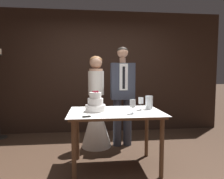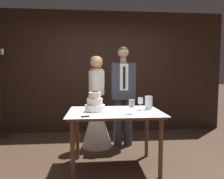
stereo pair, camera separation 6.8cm
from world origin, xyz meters
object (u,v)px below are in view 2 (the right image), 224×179
object	(u,v)px
wine_glass_middle	(132,104)
hurricane_candle	(149,103)
candle_stand	(0,97)
tiered_cake	(95,104)
bride	(97,113)
groom	(123,92)
cake_table	(115,118)
wine_glass_near	(140,101)
cake_knife	(91,116)

from	to	relation	value
wine_glass_middle	hurricane_candle	world-z (taller)	hurricane_candle
wine_glass_middle	candle_stand	xyz separation A→B (m)	(-2.39, 1.73, -0.10)
tiered_cake	bride	size ratio (longest dim) A/B	0.17
wine_glass_middle	groom	xyz separation A→B (m)	(0.04, 1.06, 0.06)
cake_table	wine_glass_middle	world-z (taller)	wine_glass_middle
candle_stand	bride	bearing A→B (deg)	-19.10
bride	groom	world-z (taller)	groom
hurricane_candle	wine_glass_middle	bearing A→B (deg)	-135.66
hurricane_candle	bride	distance (m)	1.10
groom	hurricane_candle	bearing A→B (deg)	-70.75
wine_glass_near	groom	size ratio (longest dim) A/B	0.10
cake_table	tiered_cake	size ratio (longest dim) A/B	4.47
candle_stand	wine_glass_middle	bearing A→B (deg)	-35.96
bride	wine_glass_middle	bearing A→B (deg)	-67.61
wine_glass_middle	tiered_cake	bearing A→B (deg)	155.19
groom	bride	bearing A→B (deg)	179.91
tiered_cake	candle_stand	world-z (taller)	candle_stand
cake_table	bride	xyz separation A→B (m)	(-0.24, 0.86, -0.10)
candle_stand	wine_glass_near	bearing A→B (deg)	-30.11
cake_table	bride	size ratio (longest dim) A/B	0.78
cake_knife	bride	distance (m)	1.21
cake_knife	groom	distance (m)	1.32
cake_knife	wine_glass_middle	xyz separation A→B (m)	(0.51, 0.13, 0.12)
cake_table	hurricane_candle	distance (m)	0.55
hurricane_candle	candle_stand	world-z (taller)	candle_stand
cake_knife	cake_table	bearing A→B (deg)	32.24
wine_glass_middle	candle_stand	distance (m)	2.95
cake_table	bride	distance (m)	0.90
hurricane_candle	cake_table	bearing A→B (deg)	-168.82
tiered_cake	candle_stand	bearing A→B (deg)	141.69
wine_glass_middle	cake_table	bearing A→B (deg)	134.89
hurricane_candle	groom	world-z (taller)	groom
wine_glass_near	wine_glass_middle	size ratio (longest dim) A/B	0.97
wine_glass_near	candle_stand	xyz separation A→B (m)	(-2.56, 1.49, -0.10)
cake_table	cake_knife	xyz separation A→B (m)	(-0.31, -0.33, 0.11)
cake_knife	hurricane_candle	distance (m)	0.93
tiered_cake	wine_glass_middle	world-z (taller)	tiered_cake
cake_table	wine_glass_near	size ratio (longest dim) A/B	7.10
bride	candle_stand	distance (m)	2.08
cake_knife	bride	size ratio (longest dim) A/B	0.25
cake_knife	wine_glass_middle	bearing A→B (deg)	0.27
wine_glass_near	groom	distance (m)	0.82
hurricane_candle	bride	size ratio (longest dim) A/B	0.12
tiered_cake	candle_stand	distance (m)	2.45
bride	candle_stand	bearing A→B (deg)	160.90
cake_table	hurricane_candle	world-z (taller)	hurricane_candle
tiered_cake	wine_glass_near	xyz separation A→B (m)	(0.64, 0.03, 0.02)
cake_table	cake_knife	world-z (taller)	cake_knife
wine_glass_middle	hurricane_candle	bearing A→B (deg)	44.34
bride	candle_stand	world-z (taller)	candle_stand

